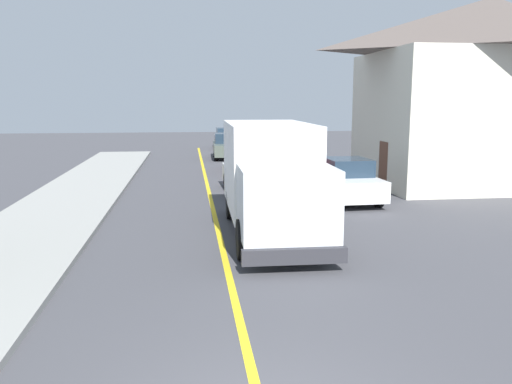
{
  "coord_description": "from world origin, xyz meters",
  "views": [
    {
      "loc": [
        -0.84,
        -5.42,
        3.87
      ],
      "look_at": [
        0.97,
        8.62,
        1.4
      ],
      "focal_mm": 36.97,
      "sensor_mm": 36.0,
      "label": 1
    }
  ],
  "objects_px": {
    "parked_van_across": "(346,181)",
    "parked_car_near": "(248,174)",
    "parked_car_mid": "(251,157)",
    "house_across_street": "(488,89)",
    "box_truck": "(271,173)",
    "parked_car_far": "(227,146)",
    "parked_car_furthest": "(227,139)"
  },
  "relations": [
    {
      "from": "box_truck",
      "to": "parked_van_across",
      "type": "xyz_separation_m",
      "value": [
        3.66,
        4.52,
        -0.97
      ]
    },
    {
      "from": "parked_car_mid",
      "to": "house_across_street",
      "type": "height_order",
      "value": "house_across_street"
    },
    {
      "from": "parked_car_mid",
      "to": "parked_car_near",
      "type": "bearing_deg",
      "value": -97.65
    },
    {
      "from": "box_truck",
      "to": "parked_car_mid",
      "type": "xyz_separation_m",
      "value": [
        1.05,
        13.78,
        -0.97
      ]
    },
    {
      "from": "box_truck",
      "to": "parked_car_far",
      "type": "height_order",
      "value": "box_truck"
    },
    {
      "from": "parked_car_far",
      "to": "house_across_street",
      "type": "xyz_separation_m",
      "value": [
        11.05,
        -12.47,
        3.59
      ]
    },
    {
      "from": "parked_car_far",
      "to": "house_across_street",
      "type": "height_order",
      "value": "house_across_street"
    },
    {
      "from": "house_across_street",
      "to": "box_truck",
      "type": "bearing_deg",
      "value": -144.85
    },
    {
      "from": "parked_car_mid",
      "to": "parked_car_furthest",
      "type": "bearing_deg",
      "value": 91.34
    },
    {
      "from": "parked_van_across",
      "to": "parked_car_near",
      "type": "bearing_deg",
      "value": 144.97
    },
    {
      "from": "parked_car_near",
      "to": "parked_car_mid",
      "type": "distance_m",
      "value": 6.85
    },
    {
      "from": "parked_car_mid",
      "to": "parked_van_across",
      "type": "distance_m",
      "value": 9.62
    },
    {
      "from": "parked_car_near",
      "to": "parked_van_across",
      "type": "height_order",
      "value": "same"
    },
    {
      "from": "box_truck",
      "to": "parked_van_across",
      "type": "bearing_deg",
      "value": 51.0
    },
    {
      "from": "parked_car_near",
      "to": "parked_car_furthest",
      "type": "relative_size",
      "value": 1.01
    },
    {
      "from": "parked_car_furthest",
      "to": "house_across_street",
      "type": "bearing_deg",
      "value": -61.69
    },
    {
      "from": "parked_car_furthest",
      "to": "house_across_street",
      "type": "distance_m",
      "value": 22.51
    },
    {
      "from": "parked_van_across",
      "to": "house_across_street",
      "type": "xyz_separation_m",
      "value": [
        7.61,
        3.42,
        3.59
      ]
    },
    {
      "from": "box_truck",
      "to": "parked_car_far",
      "type": "bearing_deg",
      "value": 89.37
    },
    {
      "from": "box_truck",
      "to": "parked_car_far",
      "type": "relative_size",
      "value": 1.62
    },
    {
      "from": "parked_car_far",
      "to": "parked_car_furthest",
      "type": "relative_size",
      "value": 1.01
    },
    {
      "from": "parked_car_near",
      "to": "parked_car_far",
      "type": "relative_size",
      "value": 1.0
    },
    {
      "from": "parked_car_near",
      "to": "parked_car_mid",
      "type": "bearing_deg",
      "value": 82.35
    },
    {
      "from": "parked_car_furthest",
      "to": "box_truck",
      "type": "bearing_deg",
      "value": -91.52
    },
    {
      "from": "box_truck",
      "to": "parked_car_near",
      "type": "xyz_separation_m",
      "value": [
        0.14,
        6.99,
        -0.97
      ]
    },
    {
      "from": "parked_car_near",
      "to": "parked_car_far",
      "type": "height_order",
      "value": "same"
    },
    {
      "from": "parked_car_mid",
      "to": "parked_car_far",
      "type": "bearing_deg",
      "value": 97.12
    },
    {
      "from": "parked_car_far",
      "to": "parked_van_across",
      "type": "distance_m",
      "value": 16.25
    },
    {
      "from": "box_truck",
      "to": "parked_car_far",
      "type": "xyz_separation_m",
      "value": [
        0.22,
        20.4,
        -0.97
      ]
    },
    {
      "from": "box_truck",
      "to": "parked_car_mid",
      "type": "height_order",
      "value": "box_truck"
    },
    {
      "from": "house_across_street",
      "to": "parked_car_near",
      "type": "bearing_deg",
      "value": -175.14
    },
    {
      "from": "box_truck",
      "to": "parked_car_mid",
      "type": "bearing_deg",
      "value": 85.64
    }
  ]
}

